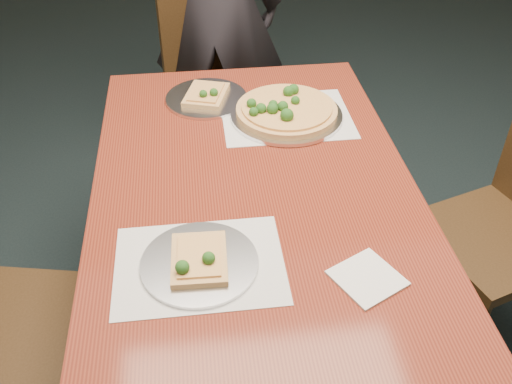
{
  "coord_description": "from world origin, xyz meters",
  "views": [
    {
      "loc": [
        -0.27,
        -1.15,
        1.73
      ],
      "look_at": [
        -0.12,
        0.07,
        0.75
      ],
      "focal_mm": 40.0,
      "sensor_mm": 36.0,
      "label": 1
    }
  ],
  "objects": [
    {
      "name": "diner",
      "position": [
        -0.15,
        1.31,
        0.83
      ],
      "size": [
        0.66,
        0.49,
        1.65
      ],
      "primitive_type": "imported",
      "rotation": [
        0.0,
        0.0,
        2.98
      ],
      "color": "black",
      "rests_on": "ground"
    },
    {
      "name": "dining_table",
      "position": [
        -0.12,
        0.07,
        0.66
      ],
      "size": [
        0.9,
        1.5,
        0.75
      ],
      "color": "#5D1D12",
      "rests_on": "ground"
    },
    {
      "name": "chair_far",
      "position": [
        -0.16,
        1.2,
        0.52
      ],
      "size": [
        0.52,
        0.52,
        0.91
      ],
      "rotation": [
        0.0,
        0.0,
        0.29
      ],
      "color": "black",
      "rests_on": "ground"
    },
    {
      "name": "napkin",
      "position": [
        0.09,
        -0.28,
        0.75
      ],
      "size": [
        0.19,
        0.19,
        0.01
      ],
      "primitive_type": "cube",
      "rotation": [
        0.0,
        0.0,
        0.47
      ],
      "color": "white",
      "rests_on": "dining_table"
    },
    {
      "name": "pizza_pan",
      "position": [
        0.02,
        0.45,
        0.77
      ],
      "size": [
        0.37,
        0.37,
        0.07
      ],
      "color": "silver",
      "rests_on": "dining_table"
    },
    {
      "name": "ground",
      "position": [
        0.0,
        0.0,
        0.0
      ],
      "size": [
        8.0,
        8.0,
        0.0
      ],
      "primitive_type": "plane",
      "color": "black",
      "rests_on": "ground"
    },
    {
      "name": "placemat_near",
      "position": [
        -0.29,
        -0.19,
        0.75
      ],
      "size": [
        0.4,
        0.3,
        0.0
      ],
      "primitive_type": "cube",
      "color": "white",
      "rests_on": "dining_table"
    },
    {
      "name": "slice_plate_near",
      "position": [
        -0.29,
        -0.19,
        0.76
      ],
      "size": [
        0.28,
        0.28,
        0.06
      ],
      "color": "silver",
      "rests_on": "dining_table"
    },
    {
      "name": "slice_plate_far",
      "position": [
        -0.23,
        0.6,
        0.76
      ],
      "size": [
        0.28,
        0.28,
        0.06
      ],
      "color": "silver",
      "rests_on": "dining_table"
    },
    {
      "name": "placemat_main",
      "position": [
        0.03,
        0.45,
        0.75
      ],
      "size": [
        0.42,
        0.32,
        0.0
      ],
      "primitive_type": "cube",
      "color": "white",
      "rests_on": "dining_table"
    }
  ]
}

